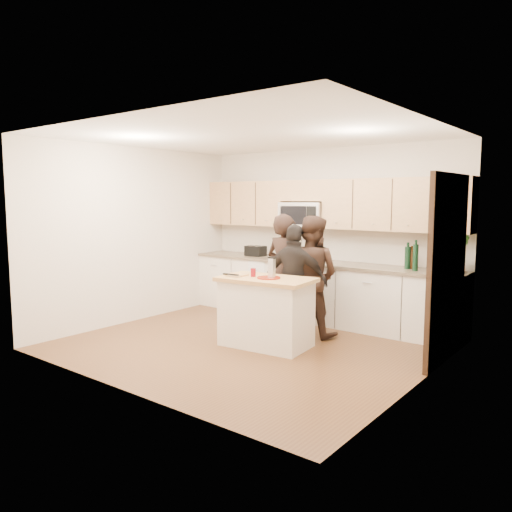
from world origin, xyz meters
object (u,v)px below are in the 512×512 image
Objects in this scene: woman_center at (311,276)px; woman_right at (295,282)px; woman_left at (284,273)px; toaster at (256,251)px; island at (266,312)px.

woman_center is 0.27m from woman_right.
woman_right is at bearing 151.20° from woman_left.
toaster is 1.39m from woman_left.
island is 3.95× the size of toaster.
woman_left is 0.42m from woman_right.
woman_left is 1.01× the size of woman_center.
woman_left is at bearing -34.61° from toaster.
woman_right is at bearing 62.19° from woman_center.
woman_center reaches higher than toaster.
woman_right is at bearing -34.64° from toaster.
woman_left is 1.08× the size of woman_right.
toaster is 0.19× the size of woman_center.
woman_center is at bearing 71.24° from island.
island is 2.18m from toaster.
toaster is at bearing 125.59° from island.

